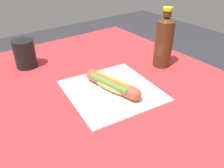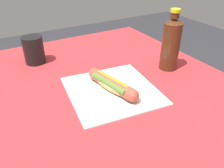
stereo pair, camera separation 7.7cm
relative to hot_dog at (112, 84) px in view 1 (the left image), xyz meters
name	(u,v)px [view 1 (the left image)]	position (x,y,z in m)	size (l,w,h in m)	color
dining_table	(116,120)	(-0.01, -0.01, -0.15)	(1.20, 0.90, 0.73)	brown
paper_wrapper	(112,91)	(0.00, 0.00, -0.03)	(0.30, 0.30, 0.01)	silver
hot_dog	(112,84)	(0.00, 0.00, 0.00)	(0.23, 0.09, 0.05)	#DBB26B
soda_bottle	(164,41)	(0.04, -0.29, 0.08)	(0.07, 0.07, 0.24)	#4C2814
drinking_cup	(25,54)	(0.37, 0.17, 0.03)	(0.09, 0.09, 0.12)	black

